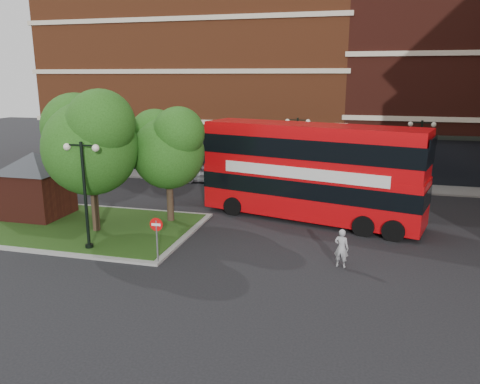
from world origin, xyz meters
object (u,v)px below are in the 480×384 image
(car_silver, at_px, (206,174))
(bus, at_px, (311,166))
(car_white, at_px, (327,180))
(woman, at_px, (341,248))

(car_silver, bearing_deg, bus, -131.04)
(bus, bearing_deg, car_white, 100.99)
(bus, height_order, woman, bus)
(bus, height_order, car_white, bus)
(bus, xyz_separation_m, car_white, (0.45, 6.94, -2.25))
(car_silver, distance_m, car_white, 8.98)
(bus, relative_size, car_white, 2.64)
(bus, bearing_deg, woman, -57.82)
(woman, relative_size, car_silver, 0.43)
(woman, height_order, car_white, woman)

